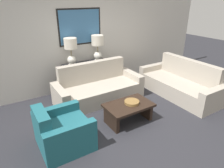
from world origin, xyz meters
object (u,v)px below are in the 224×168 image
(couch_by_side, at_px, (180,84))
(couch_by_back_wall, at_px, (98,89))
(table_lamp_left, at_px, (71,49))
(decorative_bowl, at_px, (132,102))
(console_table, at_px, (86,76))
(table_lamp_right, at_px, (98,45))
(armchair_near_back_wall, at_px, (62,132))
(coffee_table, at_px, (128,109))

(couch_by_side, bearing_deg, couch_by_back_wall, 155.38)
(table_lamp_left, bearing_deg, decorative_bowl, -74.60)
(console_table, height_order, table_lamp_right, table_lamp_right)
(table_lamp_left, distance_m, couch_by_back_wall, 1.21)
(table_lamp_right, bearing_deg, decorative_bowl, -97.13)
(armchair_near_back_wall, bearing_deg, couch_by_side, 5.56)
(table_lamp_right, relative_size, couch_by_side, 0.32)
(console_table, height_order, coffee_table, console_table)
(table_lamp_right, distance_m, armchair_near_back_wall, 2.74)
(table_lamp_right, relative_size, coffee_table, 0.72)
(table_lamp_left, xyz_separation_m, table_lamp_right, (0.76, 0.00, 0.00))
(console_table, distance_m, couch_by_side, 2.53)
(console_table, relative_size, couch_by_back_wall, 0.56)
(decorative_bowl, bearing_deg, table_lamp_right, 82.87)
(console_table, height_order, couch_by_back_wall, couch_by_back_wall)
(table_lamp_left, height_order, couch_by_back_wall, table_lamp_left)
(table_lamp_left, height_order, decorative_bowl, table_lamp_left)
(console_table, xyz_separation_m, table_lamp_right, (0.38, 0.00, 0.82))
(console_table, bearing_deg, couch_by_back_wall, -90.00)
(table_lamp_right, distance_m, couch_by_back_wall, 1.21)
(couch_by_back_wall, bearing_deg, table_lamp_right, 61.01)
(table_lamp_right, height_order, armchair_near_back_wall, table_lamp_right)
(couch_by_back_wall, distance_m, couch_by_side, 2.16)
(table_lamp_right, xyz_separation_m, armchair_near_back_wall, (-1.73, -1.91, -0.93))
(couch_by_side, distance_m, decorative_bowl, 1.86)
(table_lamp_right, xyz_separation_m, couch_by_back_wall, (-0.38, -0.69, -0.92))
(couch_by_side, xyz_separation_m, decorative_bowl, (-1.82, -0.31, 0.14))
(couch_by_back_wall, height_order, coffee_table, couch_by_back_wall)
(table_lamp_left, distance_m, armchair_near_back_wall, 2.34)
(couch_by_side, relative_size, coffee_table, 2.24)
(coffee_table, relative_size, armchair_near_back_wall, 1.12)
(coffee_table, height_order, decorative_bowl, decorative_bowl)
(coffee_table, bearing_deg, couch_by_side, 9.18)
(console_table, relative_size, couch_by_side, 0.56)
(table_lamp_left, relative_size, armchair_near_back_wall, 0.81)
(table_lamp_left, xyz_separation_m, coffee_table, (0.44, -1.89, -0.93))
(table_lamp_left, height_order, armchair_near_back_wall, table_lamp_left)
(table_lamp_right, relative_size, couch_by_back_wall, 0.32)
(couch_by_back_wall, height_order, armchair_near_back_wall, couch_by_back_wall)
(decorative_bowl, bearing_deg, table_lamp_left, 105.40)
(console_table, relative_size, armchair_near_back_wall, 1.42)
(table_lamp_right, height_order, decorative_bowl, table_lamp_right)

